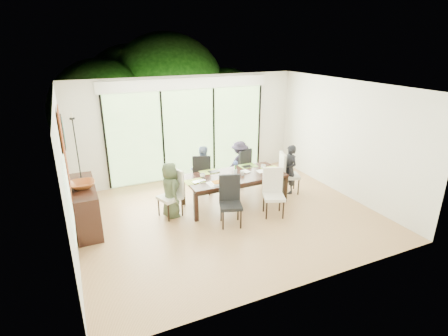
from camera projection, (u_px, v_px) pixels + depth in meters
name	position (u px, v px, depth m)	size (l,w,h in m)	color
floor	(229.00, 216.00, 7.44)	(6.00, 5.00, 0.01)	#95643B
ceiling	(230.00, 87.00, 6.50)	(6.00, 5.00, 0.01)	white
wall_back	(188.00, 128.00, 9.12)	(6.00, 0.02, 2.70)	silver
wall_front	(306.00, 207.00, 4.83)	(6.00, 0.02, 2.70)	beige
wall_left	(66.00, 179.00, 5.80)	(0.02, 5.00, 2.70)	white
wall_right	(346.00, 139.00, 8.14)	(0.02, 5.00, 2.70)	white
glass_doors	(189.00, 134.00, 9.14)	(4.20, 0.02, 2.30)	#598C3F
blinds_header	(187.00, 84.00, 8.68)	(4.40, 0.06, 0.28)	white
mullion_a	(106.00, 144.00, 8.31)	(0.05, 0.04, 2.30)	black
mullion_b	(163.00, 137.00, 8.85)	(0.05, 0.04, 2.30)	black
mullion_c	(214.00, 132.00, 9.40)	(0.05, 0.04, 2.30)	black
mullion_d	(259.00, 127.00, 9.94)	(0.05, 0.04, 2.30)	black
side_window	(69.00, 198.00, 4.74)	(0.02, 0.90, 1.00)	#8CAD7F
deck	(180.00, 168.00, 10.36)	(6.00, 1.80, 0.10)	brown
rail_top	(171.00, 142.00, 10.84)	(6.00, 0.08, 0.06)	brown
foliage_left	(104.00, 112.00, 10.69)	(3.20, 3.20, 3.20)	#14380F
foliage_mid	(168.00, 93.00, 11.93)	(4.00, 4.00, 4.00)	#14380F
foliage_right	(225.00, 109.00, 12.13)	(2.80, 2.80, 2.80)	#14380F
foliage_far	(135.00, 98.00, 12.20)	(3.60, 3.60, 3.60)	#14380F
table_top	(234.00, 176.00, 7.79)	(2.22, 1.02, 0.06)	black
table_apron	(234.00, 179.00, 7.82)	(2.03, 0.83, 0.09)	black
table_leg_fl	(196.00, 207.00, 7.12)	(0.08, 0.08, 0.64)	black
table_leg_fr	(285.00, 189.00, 7.96)	(0.08, 0.08, 0.64)	black
table_leg_bl	(183.00, 191.00, 7.86)	(0.08, 0.08, 0.64)	black
table_leg_br	(266.00, 177.00, 8.70)	(0.08, 0.08, 0.64)	black
chair_left_end	(170.00, 194.00, 7.26)	(0.43, 0.43, 1.02)	white
chair_right_end	(290.00, 173.00, 8.43)	(0.43, 0.43, 1.02)	beige
chair_far_left	(202.00, 173.00, 8.40)	(0.43, 0.43, 1.02)	black
chair_far_right	(239.00, 167.00, 8.78)	(0.43, 0.43, 1.02)	black
chair_near_left	(231.00, 202.00, 6.91)	(0.43, 0.43, 1.02)	black
chair_near_right	(274.00, 193.00, 7.30)	(0.43, 0.43, 1.02)	white
person_left_end	(170.00, 190.00, 7.24)	(0.56, 0.35, 1.19)	#425136
person_right_end	(290.00, 169.00, 8.39)	(0.56, 0.35, 1.19)	black
person_far_left	(202.00, 170.00, 8.35)	(0.56, 0.35, 1.19)	#7F93B8
person_far_right	(240.00, 164.00, 8.74)	(0.56, 0.35, 1.19)	#272233
placemat_left	(194.00, 181.00, 7.41)	(0.41, 0.30, 0.01)	#93A73B
placemat_right	(271.00, 169.00, 8.15)	(0.41, 0.30, 0.01)	#A0C546
placemat_far_l	(209.00, 172.00, 7.95)	(0.41, 0.30, 0.01)	#9CB842
placemat_far_r	(248.00, 166.00, 8.34)	(0.41, 0.30, 0.01)	#74A63B
placemat_paper	(217.00, 183.00, 7.31)	(0.41, 0.30, 0.01)	white
tablet_far_l	(214.00, 172.00, 7.94)	(0.24, 0.17, 0.01)	black
tablet_far_r	(247.00, 166.00, 8.27)	(0.22, 0.16, 0.01)	black
papers	(263.00, 171.00, 8.01)	(0.28, 0.20, 0.00)	white
platter_base	(217.00, 183.00, 7.31)	(0.24, 0.24, 0.02)	white
platter_snacks	(217.00, 182.00, 7.30)	(0.18, 0.18, 0.01)	#BE6A16
vase	(235.00, 171.00, 7.82)	(0.07, 0.07, 0.11)	silver
hyacinth_stems	(236.00, 167.00, 7.79)	(0.04, 0.04, 0.15)	#337226
hyacinth_blooms	(236.00, 163.00, 7.75)	(0.10, 0.10, 0.10)	#516BCB
laptop	(200.00, 182.00, 7.36)	(0.30, 0.20, 0.02)	silver
cup_a	(203.00, 175.00, 7.62)	(0.11, 0.11, 0.09)	white
cup_b	(242.00, 174.00, 7.74)	(0.09, 0.09, 0.09)	white
cup_c	(263.00, 167.00, 8.16)	(0.11, 0.11, 0.09)	white
book	(243.00, 172.00, 7.92)	(0.15, 0.21, 0.02)	white
sideboard	(86.00, 206.00, 6.88)	(0.44, 1.57, 0.88)	black
bowl	(82.00, 185.00, 6.63)	(0.47, 0.47, 0.11)	brown
candlestick_base	(81.00, 178.00, 7.02)	(0.10, 0.10, 0.04)	black
candlestick_shaft	(77.00, 149.00, 6.81)	(0.02, 0.02, 1.22)	black
candlestick_pan	(72.00, 119.00, 6.60)	(0.10, 0.10, 0.03)	black
candle	(72.00, 115.00, 6.58)	(0.04, 0.04, 0.10)	silver
tapestry	(64.00, 152.00, 6.04)	(0.02, 1.00, 1.50)	#9A3A16
art_frame	(63.00, 132.00, 7.13)	(0.03, 0.55, 0.65)	black
art_canvas	(64.00, 132.00, 7.14)	(0.01, 0.45, 0.55)	#19514D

